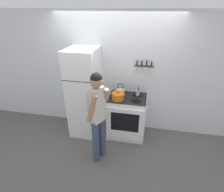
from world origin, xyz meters
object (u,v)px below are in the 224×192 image
object	(u,v)px
stove_range	(126,117)
dutch_oven_pot	(118,96)
tea_kettle	(121,91)
person	(98,114)
refrigerator	(85,94)
utensil_jar	(138,93)

from	to	relation	value
stove_range	dutch_oven_pot	world-z (taller)	dutch_oven_pot
stove_range	dutch_oven_pot	distance (m)	0.56
tea_kettle	person	distance (m)	0.95
dutch_oven_pot	tea_kettle	bearing A→B (deg)	86.90
refrigerator	tea_kettle	world-z (taller)	refrigerator
utensil_jar	person	distance (m)	1.10
stove_range	tea_kettle	bearing A→B (deg)	137.17
tea_kettle	refrigerator	bearing A→B (deg)	-167.97
stove_range	utensil_jar	distance (m)	0.57
tea_kettle	utensil_jar	bearing A→B (deg)	0.73
stove_range	person	bearing A→B (deg)	-118.10
refrigerator	person	world-z (taller)	refrigerator
tea_kettle	stove_range	bearing A→B (deg)	-42.83
tea_kettle	utensil_jar	xyz separation A→B (m)	(0.36, 0.00, -0.01)
refrigerator	dutch_oven_pot	bearing A→B (deg)	-7.19
refrigerator	tea_kettle	bearing A→B (deg)	12.03
tea_kettle	dutch_oven_pot	bearing A→B (deg)	-93.10
stove_range	tea_kettle	xyz separation A→B (m)	(-0.16, 0.15, 0.53)
stove_range	dutch_oven_pot	bearing A→B (deg)	-151.07
refrigerator	dutch_oven_pot	distance (m)	0.73
dutch_oven_pot	person	xyz separation A→B (m)	(-0.23, -0.67, -0.02)
dutch_oven_pot	refrigerator	bearing A→B (deg)	172.81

